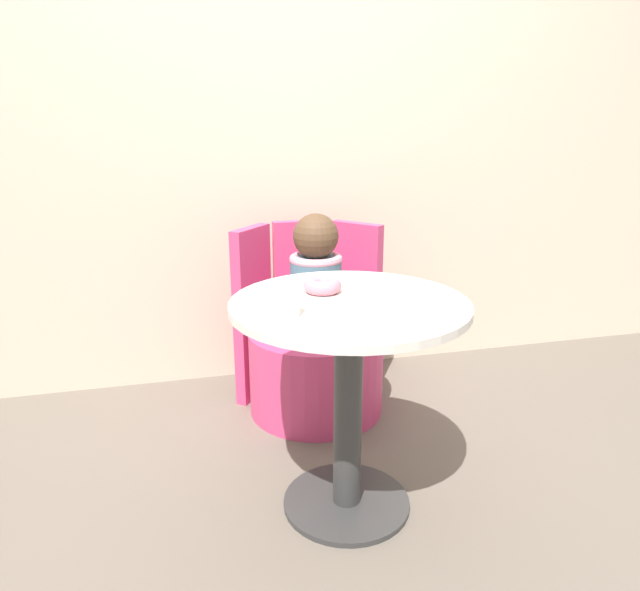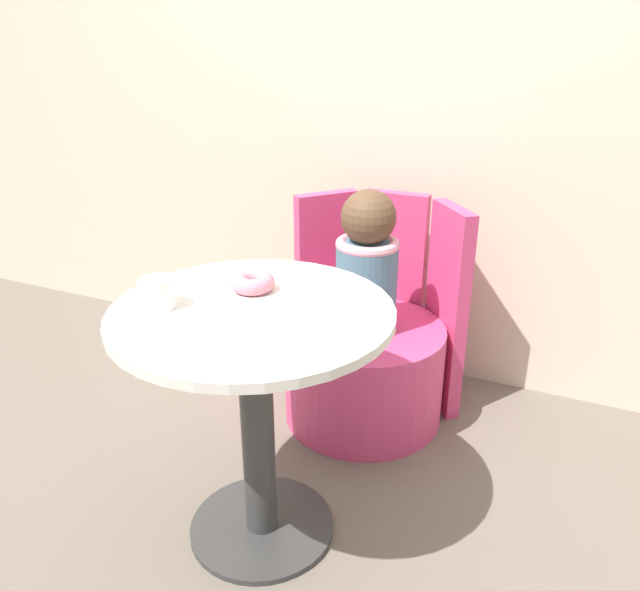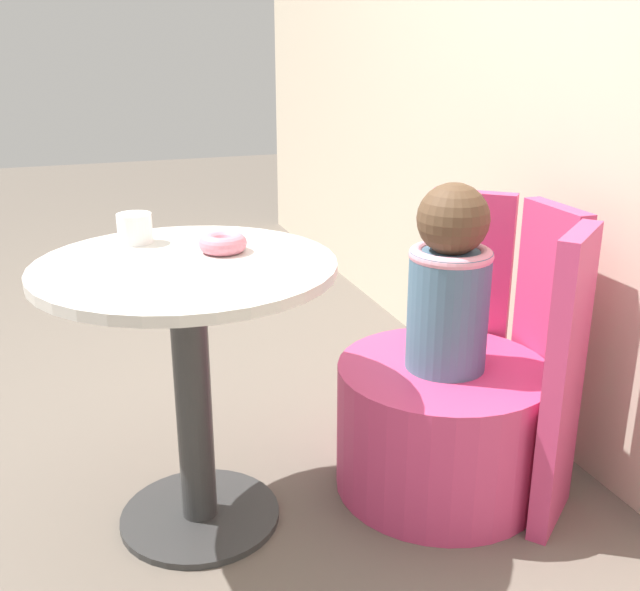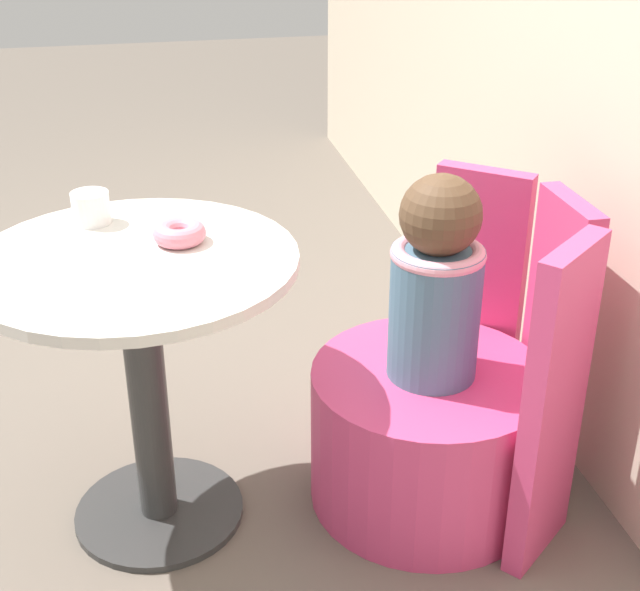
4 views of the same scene
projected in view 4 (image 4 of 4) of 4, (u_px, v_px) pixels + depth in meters
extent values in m
plane|color=#665B51|center=(156.00, 505.00, 2.22)|extent=(12.00, 12.00, 0.00)
cylinder|color=#333333|center=(160.00, 511.00, 2.19)|extent=(0.41, 0.41, 0.02)
cylinder|color=#333333|center=(148.00, 396.00, 2.04)|extent=(0.09, 0.09, 0.65)
cylinder|color=silver|center=(134.00, 262.00, 1.89)|extent=(0.70, 0.70, 0.02)
cylinder|color=#D13D70|center=(426.00, 435.00, 2.18)|extent=(0.57, 0.57, 0.36)
cube|color=#D13D70|center=(553.00, 349.00, 2.15)|extent=(0.24, 0.05, 0.77)
cube|color=#D13D70|center=(553.00, 409.00, 1.92)|extent=(0.19, 0.22, 0.77)
cube|color=#D13D70|center=(475.00, 309.00, 2.33)|extent=(0.19, 0.22, 0.77)
cylinder|color=slate|center=(434.00, 313.00, 2.03)|extent=(0.21, 0.21, 0.32)
torus|color=pink|center=(438.00, 254.00, 1.96)|extent=(0.21, 0.21, 0.04)
sphere|color=brown|center=(441.00, 215.00, 1.92)|extent=(0.18, 0.18, 0.18)
torus|color=pink|center=(180.00, 233.00, 1.94)|extent=(0.12, 0.12, 0.04)
cylinder|color=white|center=(91.00, 208.00, 2.03)|extent=(0.09, 0.09, 0.07)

